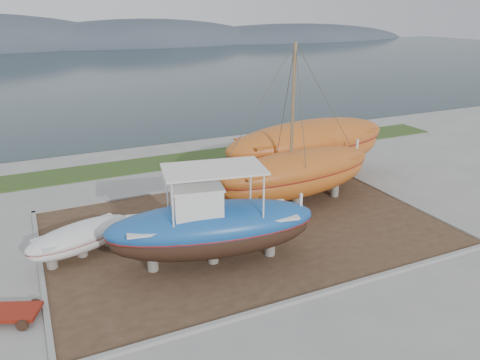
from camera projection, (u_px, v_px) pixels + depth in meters
name	position (u px, v px, depth m)	size (l,w,h in m)	color
ground	(289.00, 269.00, 18.91)	(140.00, 140.00, 0.00)	gray
dirt_patch	(246.00, 228.00, 22.30)	(18.00, 12.00, 0.06)	#422D1E
curb_frame	(246.00, 227.00, 22.28)	(18.60, 12.60, 0.15)	gray
grass_strip	(173.00, 161.00, 32.06)	(44.00, 3.00, 0.08)	#284219
sea	(75.00, 71.00, 78.36)	(260.00, 100.00, 0.04)	#16292D
mountain_ridge	(49.00, 47.00, 125.07)	(200.00, 36.00, 20.00)	#333D49
blue_caique	(212.00, 217.00, 18.59)	(8.50, 2.66, 4.09)	#19529E
white_dinghy	(81.00, 241.00, 19.56)	(4.61, 1.73, 1.38)	silver
orange_sailboat	(300.00, 129.00, 23.32)	(9.27, 2.73, 8.38)	#AF541A
orange_bare_hull	(308.00, 153.00, 27.59)	(11.09, 3.33, 3.64)	#AF541A
red_trailer	(13.00, 315.00, 15.77)	(2.57, 1.29, 0.36)	maroon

